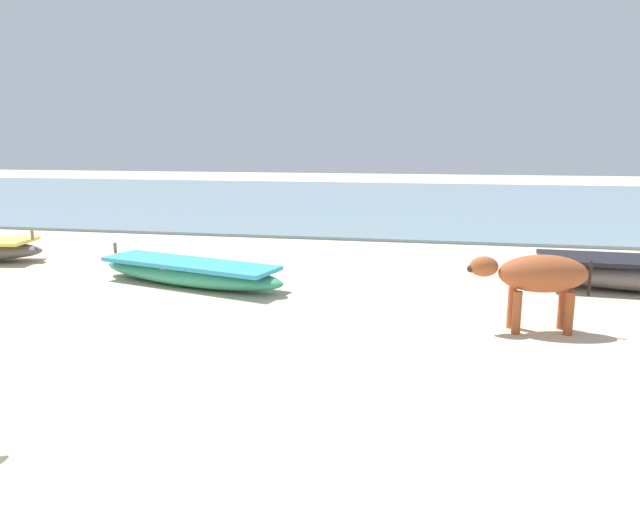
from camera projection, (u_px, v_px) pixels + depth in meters
The scene contains 4 objects.
ground at pixel (144, 377), 6.10m from camera, with size 80.00×80.00×0.00m, color beige.
sea_water at pixel (362, 200), 24.24m from camera, with size 60.00×20.00×0.08m, color slate.
fishing_boat_3 at pixel (189, 272), 9.96m from camera, with size 3.85×1.80×0.62m.
cow_adult_rust at pixel (538, 277), 7.43m from camera, with size 1.59×0.60×1.03m.
Camera 1 is at (2.97, -5.25, 2.46)m, focal length 32.08 mm.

